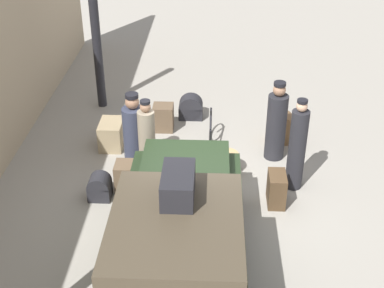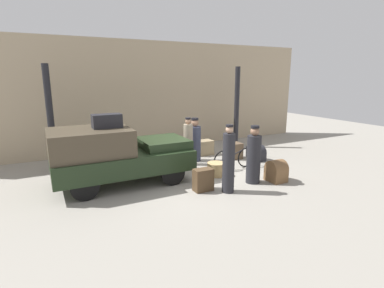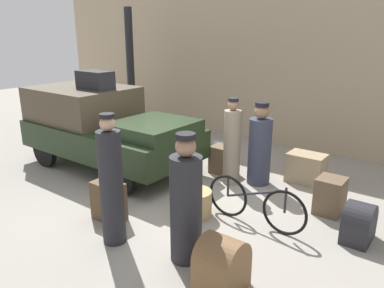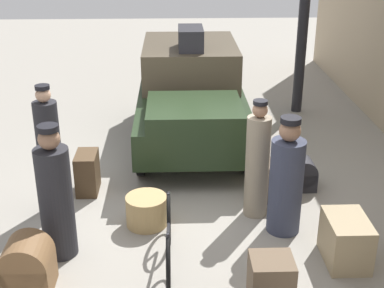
# 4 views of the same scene
# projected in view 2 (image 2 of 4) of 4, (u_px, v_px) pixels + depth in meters

# --- Properties ---
(ground_plane) EXTENTS (30.00, 30.00, 0.00)m
(ground_plane) POSITION_uv_depth(u_px,v_px,m) (189.00, 175.00, 9.53)
(ground_plane) COLOR gray
(station_building_facade) EXTENTS (16.00, 0.15, 4.50)m
(station_building_facade) POSITION_uv_depth(u_px,v_px,m) (146.00, 96.00, 12.57)
(station_building_facade) COLOR tan
(station_building_facade) RESTS_ON ground
(canopy_pillar_left) EXTENTS (0.21, 0.21, 3.47)m
(canopy_pillar_left) POSITION_uv_depth(u_px,v_px,m) (50.00, 118.00, 9.72)
(canopy_pillar_left) COLOR black
(canopy_pillar_left) RESTS_ON ground
(canopy_pillar_right) EXTENTS (0.21, 0.21, 3.47)m
(canopy_pillar_right) POSITION_uv_depth(u_px,v_px,m) (237.00, 108.00, 12.99)
(canopy_pillar_right) COLOR black
(canopy_pillar_right) RESTS_ON ground
(truck) EXTENTS (3.88, 1.88, 1.67)m
(truck) POSITION_uv_depth(u_px,v_px,m) (115.00, 154.00, 8.56)
(truck) COLOR black
(truck) RESTS_ON ground
(bicycle) EXTENTS (1.65, 0.04, 0.74)m
(bicycle) POSITION_uv_depth(u_px,v_px,m) (235.00, 159.00, 10.07)
(bicycle) COLOR black
(bicycle) RESTS_ON ground
(wicker_basket) EXTENTS (0.56, 0.56, 0.42)m
(wicker_basket) POSITION_uv_depth(u_px,v_px,m) (216.00, 169.00, 9.43)
(wicker_basket) COLOR tan
(wicker_basket) RESTS_ON ground
(conductor_in_dark_uniform) EXTENTS (0.44, 0.44, 1.60)m
(conductor_in_dark_uniform) POSITION_uv_depth(u_px,v_px,m) (195.00, 142.00, 10.99)
(conductor_in_dark_uniform) COLOR #33384C
(conductor_in_dark_uniform) RESTS_ON ground
(porter_carrying_trunk) EXTENTS (0.33, 0.33, 1.68)m
(porter_carrying_trunk) POSITION_uv_depth(u_px,v_px,m) (188.00, 143.00, 10.51)
(porter_carrying_trunk) COLOR gray
(porter_carrying_trunk) RESTS_ON ground
(porter_lifting_near_truck) EXTENTS (0.33, 0.33, 1.85)m
(porter_lifting_near_truck) POSITION_uv_depth(u_px,v_px,m) (229.00, 161.00, 7.96)
(porter_lifting_near_truck) COLOR #232328
(porter_lifting_near_truck) RESTS_ON ground
(porter_standing_middle) EXTENTS (0.41, 0.41, 1.70)m
(porter_standing_middle) POSITION_uv_depth(u_px,v_px,m) (254.00, 157.00, 8.70)
(porter_standing_middle) COLOR #232328
(porter_standing_middle) RESTS_ON ground
(trunk_barrel_dark) EXTENTS (0.37, 0.56, 0.58)m
(trunk_barrel_dark) POSITION_uv_depth(u_px,v_px,m) (258.00, 154.00, 11.14)
(trunk_barrel_dark) COLOR #232328
(trunk_barrel_dark) RESTS_ON ground
(suitcase_tan_flat) EXTENTS (0.52, 0.31, 0.62)m
(suitcase_tan_flat) POSITION_uv_depth(u_px,v_px,m) (203.00, 180.00, 8.17)
(suitcase_tan_flat) COLOR #4C3823
(suitcase_tan_flat) RESTS_ON ground
(trunk_umber_medium) EXTENTS (0.42, 0.45, 0.60)m
(trunk_umber_medium) POSITION_uv_depth(u_px,v_px,m) (235.00, 151.00, 11.38)
(trunk_umber_medium) COLOR brown
(trunk_umber_medium) RESTS_ON ground
(trunk_wicker_pale) EXTENTS (0.48, 0.55, 0.65)m
(trunk_wicker_pale) POSITION_uv_depth(u_px,v_px,m) (276.00, 171.00, 8.91)
(trunk_wicker_pale) COLOR brown
(trunk_wicker_pale) RESTS_ON ground
(suitcase_black_upright) EXTENTS (0.38, 0.41, 0.50)m
(suitcase_black_upright) POSITION_uv_depth(u_px,v_px,m) (160.00, 155.00, 11.02)
(suitcase_black_upright) COLOR #232328
(suitcase_black_upright) RESTS_ON ground
(suitcase_small_leather) EXTENTS (0.43, 0.40, 0.57)m
(suitcase_small_leather) POSITION_uv_depth(u_px,v_px,m) (173.00, 156.00, 10.74)
(suitcase_small_leather) COLOR brown
(suitcase_small_leather) RESTS_ON ground
(trunk_large_brown) EXTENTS (0.70, 0.48, 0.58)m
(trunk_large_brown) POSITION_uv_depth(u_px,v_px,m) (204.00, 148.00, 11.93)
(trunk_large_brown) COLOR #9E8966
(trunk_large_brown) RESTS_ON ground
(trunk_on_truck_roof) EXTENTS (0.79, 0.43, 0.38)m
(trunk_on_truck_roof) POSITION_uv_depth(u_px,v_px,m) (107.00, 121.00, 8.28)
(trunk_on_truck_roof) COLOR #232328
(trunk_on_truck_roof) RESTS_ON truck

